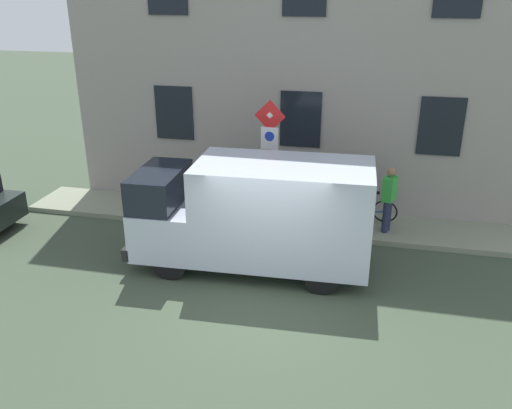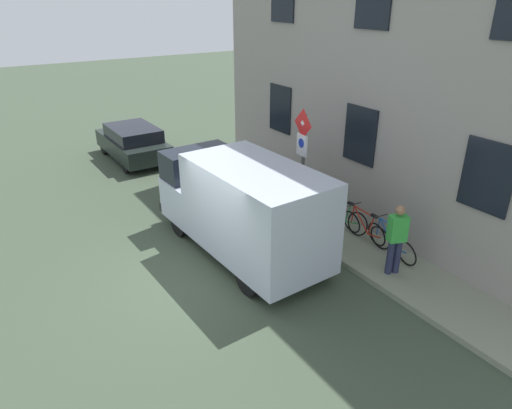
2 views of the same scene
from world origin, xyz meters
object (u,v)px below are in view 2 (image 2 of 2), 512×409
Objects in this scene: bicycle_blue at (391,242)px; bicycle_red at (365,228)px; parked_hatchback at (133,142)px; delivery_van at (242,205)px; sign_post_stacked at (302,153)px; pedestrian at (396,237)px; bicycle_green at (342,216)px.

bicycle_blue is 0.87m from bicycle_red.
bicycle_red is at bearing -165.41° from parked_hatchback.
delivery_van is at bearing 178.27° from parked_hatchback.
bicycle_blue is at bearing -166.58° from parked_hatchback.
sign_post_stacked is 0.60× the size of delivery_van.
parked_hatchback is at bearing 101.82° from sign_post_stacked.
parked_hatchback is at bearing 31.96° from pedestrian.
sign_post_stacked is 0.80× the size of parked_hatchback.
bicycle_red is 1.00× the size of pedestrian.
delivery_van reaches higher than bicycle_green.
sign_post_stacked is 3.16m from bicycle_blue.
parked_hatchback is 10.34m from bicycle_red.
delivery_van is 3.05m from bicycle_green.
bicycle_red is 1.64m from pedestrian.
bicycle_blue is 1.00× the size of bicycle_green.
delivery_van is 3.16× the size of bicycle_red.
bicycle_red is (-0.00, 0.87, 0.00)m from bicycle_blue.
delivery_van is 3.15× the size of bicycle_blue.
parked_hatchback is 9.51m from bicycle_green.
bicycle_green is (0.97, -0.68, -1.80)m from sign_post_stacked.
pedestrian is at bearing 159.77° from bicycle_green.
bicycle_blue is (2.73, -10.84, -0.22)m from parked_hatchback.
sign_post_stacked is 1.87× the size of bicycle_blue.
pedestrian reaches higher than bicycle_green.
bicycle_green is at bearing -34.92° from sign_post_stacked.
bicycle_red is at bearing -0.07° from pedestrian.
bicycle_red is at bearing -57.87° from sign_post_stacked.
pedestrian is (-0.56, -0.57, 0.56)m from bicycle_blue.
bicycle_green is at bearing -103.78° from delivery_van.
sign_post_stacked is 1.87× the size of pedestrian.
bicycle_blue is at bearing -131.13° from delivery_van.
bicycle_blue is 0.98m from pedestrian.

